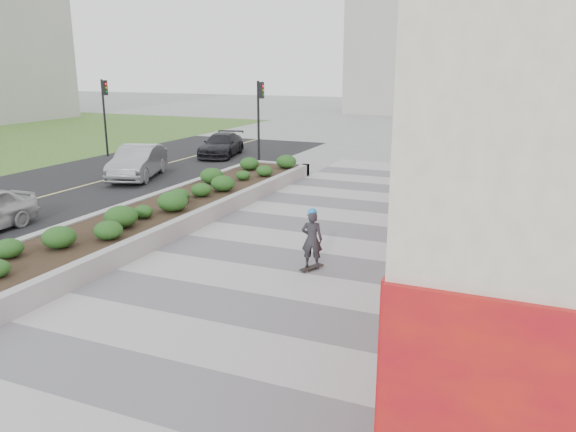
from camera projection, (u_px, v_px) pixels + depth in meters
name	position (u px, v px, depth m)	size (l,w,h in m)	color
ground	(199.00, 347.00, 10.15)	(160.00, 160.00, 0.00)	gray
walkway	(269.00, 288.00, 12.81)	(8.00, 36.00, 0.01)	#A8A8AD
planter	(168.00, 208.00, 18.34)	(3.00, 18.00, 0.90)	#9E9EA0
street	(23.00, 202.00, 20.90)	(10.00, 40.00, 0.00)	black
traffic_signal_near	(260.00, 111.00, 27.71)	(0.33, 0.28, 4.20)	black
traffic_signal_far	(105.00, 106.00, 30.74)	(0.33, 0.28, 4.20)	black
distant_bldg_north_l	(435.00, 15.00, 58.30)	(16.00, 12.00, 20.00)	#ADAAA3
manhole_cover	(289.00, 292.00, 12.62)	(0.44, 0.44, 0.01)	#595654
skateboarder	(312.00, 239.00, 13.78)	(0.59, 0.74, 1.59)	beige
car_silver	(138.00, 162.00, 25.12)	(1.56, 4.47, 1.47)	#999BA0
car_dark	(221.00, 145.00, 31.30)	(1.76, 4.33, 1.26)	black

